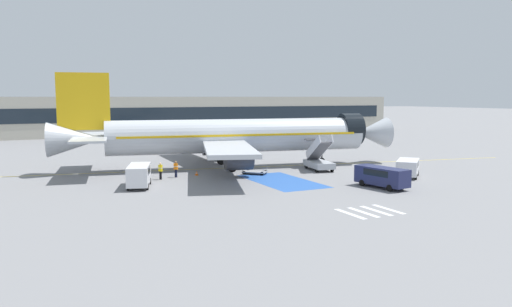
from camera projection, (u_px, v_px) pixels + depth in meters
The scene contains 18 objects.
ground_plane at pixel (242, 167), 61.82m from camera, with size 600.00×600.00×0.00m, color slate.
apron_leadline_yellow at pixel (239, 168), 60.93m from camera, with size 0.20×75.22×0.01m, color gold.
apron_stand_patch_blue at pixel (282, 181), 51.13m from camera, with size 5.41×10.87×0.01m, color #2856A8.
apron_walkway_bar_0 at pixel (350, 214), 36.80m from camera, with size 0.44×3.60×0.01m, color silver.
apron_walkway_bar_1 at pixel (363, 212), 37.32m from camera, with size 0.44×3.60×0.01m, color silver.
apron_walkway_bar_2 at pixel (376, 211), 37.84m from camera, with size 0.44×3.60×0.01m, color silver.
apron_walkway_bar_3 at pixel (388, 209), 38.36m from camera, with size 0.44×3.60×0.01m, color silver.
airliner at pixel (234, 136), 60.32m from camera, with size 41.75×32.93×11.27m.
boarding_stairs_forward at pixel (319, 161), 58.74m from camera, with size 3.01×5.49×4.33m.
fuel_tanker at pixel (149, 140), 78.19m from camera, with size 10.25×3.07×3.68m.
service_van_0 at pixel (382, 175), 47.23m from camera, with size 2.68×5.63×1.97m.
service_van_1 at pixel (408, 167), 53.63m from camera, with size 4.75×4.61×1.87m.
service_van_2 at pixel (139, 174), 47.59m from camera, with size 3.37×5.38×2.12m.
baggage_cart at pixel (255, 172), 55.71m from camera, with size 2.91×2.89×0.87m.
ground_crew_0 at pixel (176, 168), 53.42m from camera, with size 0.44×0.48×1.75m.
ground_crew_1 at pixel (160, 170), 52.02m from camera, with size 0.40×0.49×1.79m.
traffic_cone_0 at pixel (197, 173), 54.91m from camera, with size 0.43×0.43×0.47m.
terminal_building at pixel (156, 115), 116.96m from camera, with size 125.34×12.10×8.62m.
Camera 1 is at (-25.03, -55.92, 8.60)m, focal length 35.00 mm.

